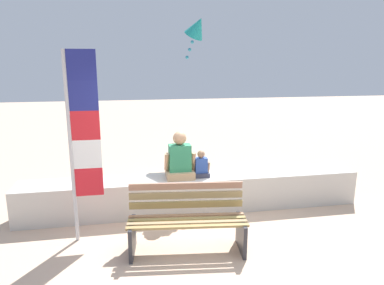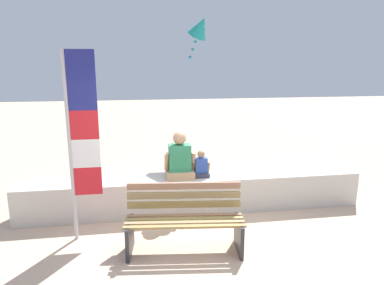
{
  "view_description": "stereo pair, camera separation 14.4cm",
  "coord_description": "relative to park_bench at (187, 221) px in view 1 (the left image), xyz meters",
  "views": [
    {
      "loc": [
        -1.08,
        -4.62,
        2.5
      ],
      "look_at": [
        -0.03,
        0.99,
        1.2
      ],
      "focal_mm": 32.51,
      "sensor_mm": 36.0,
      "label": 1
    },
    {
      "loc": [
        -0.94,
        -4.65,
        2.5
      ],
      "look_at": [
        -0.03,
        0.99,
        1.2
      ],
      "focal_mm": 32.51,
      "sensor_mm": 36.0,
      "label": 2
    }
  ],
  "objects": [
    {
      "name": "person_adult",
      "position": [
        0.1,
        1.27,
        0.5
      ],
      "size": [
        0.52,
        0.39,
        0.8
      ],
      "color": "tan",
      "rests_on": "seawall_ledge"
    },
    {
      "name": "park_bench",
      "position": [
        0.0,
        0.0,
        0.0
      ],
      "size": [
        1.65,
        0.79,
        0.88
      ],
      "color": "#9E7F4A",
      "rests_on": "ground"
    },
    {
      "name": "kite_teal",
      "position": [
        1.0,
        4.33,
        2.94
      ],
      "size": [
        0.8,
        0.81,
        1.09
      ],
      "color": "teal"
    },
    {
      "name": "person_child",
      "position": [
        0.46,
        1.27,
        0.37
      ],
      "size": [
        0.3,
        0.22,
        0.46
      ],
      "color": "#343648",
      "rests_on": "seawall_ledge"
    },
    {
      "name": "ground_plane",
      "position": [
        0.34,
        0.31,
        -0.42
      ],
      "size": [
        40.0,
        40.0,
        0.0
      ],
      "primitive_type": "plane",
      "color": "#D0AE90"
    },
    {
      "name": "seawall_ledge",
      "position": [
        0.34,
        1.3,
        -0.11
      ],
      "size": [
        5.84,
        0.64,
        0.6
      ],
      "primitive_type": "cube",
      "color": "beige",
      "rests_on": "ground"
    },
    {
      "name": "flag_banner",
      "position": [
        -1.38,
        0.53,
        1.15
      ],
      "size": [
        0.43,
        0.05,
        2.69
      ],
      "color": "#B7B7BC",
      "rests_on": "ground"
    }
  ]
}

